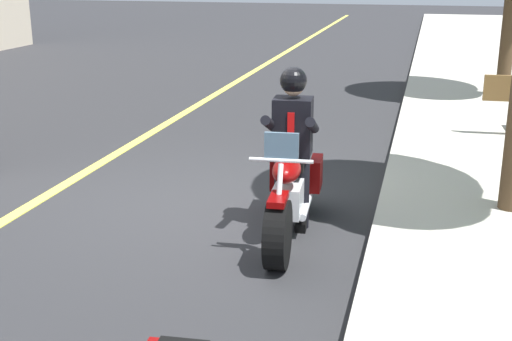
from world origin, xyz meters
The scene contains 4 objects.
ground_plane centered at (0.00, 0.00, 0.00)m, with size 80.00×80.00×0.00m, color #28282B.
lane_center_stripe centered at (0.00, -2.00, 0.01)m, with size 60.00×0.16×0.01m, color #E5DB4C.
motorcycle_main centered at (0.59, 1.14, 0.45)m, with size 2.22×0.70×1.26m.
rider_main centered at (0.40, 1.12, 1.04)m, with size 0.65×0.58×1.74m.
Camera 1 is at (7.16, 2.46, 2.77)m, focal length 47.66 mm.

